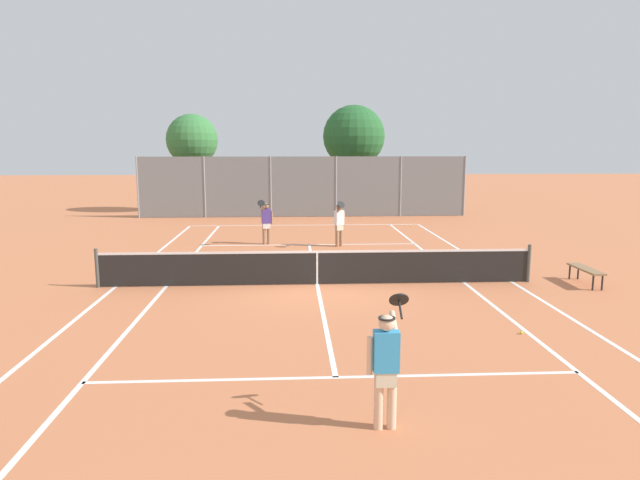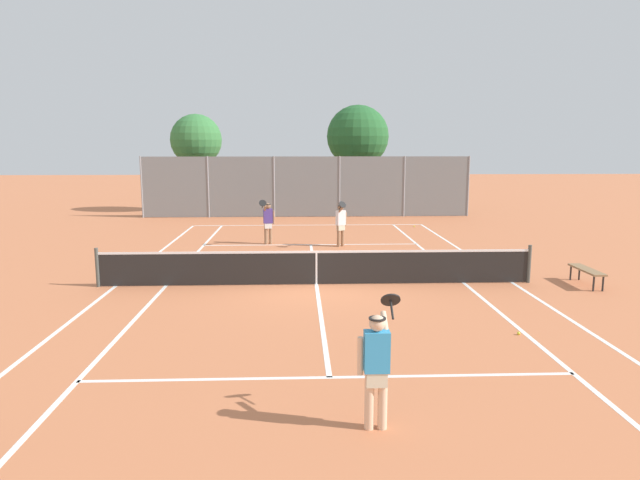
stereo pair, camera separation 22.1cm
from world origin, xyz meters
The scene contains 14 objects.
ground_plane centered at (0.00, 0.00, 0.00)m, with size 120.00×120.00×0.00m, color #C67047.
court_line_markings centered at (0.00, 0.00, 0.00)m, with size 11.10×23.90×0.01m.
tennis_net centered at (0.00, 0.00, 0.51)m, with size 12.00×0.10×1.07m.
player_near_side centered at (0.53, -8.13, 0.93)m, with size 0.66×0.74×1.77m.
player_far_left centered at (-1.65, 6.61, 0.93)m, with size 0.57×0.81×1.77m.
player_far_right centered at (1.13, 5.98, 0.93)m, with size 0.43×0.90×1.77m.
loose_tennis_ball_0 centered at (-2.65, 2.66, 0.03)m, with size 0.07×0.07×0.07m, color #D1DB33.
loose_tennis_ball_1 centered at (4.99, 11.05, 0.03)m, with size 0.07×0.07×0.07m, color #D1DB33.
loose_tennis_ball_2 centered at (4.97, 0.57, 0.03)m, with size 0.07×0.07×0.07m, color #D1DB33.
loose_tennis_ball_3 centered at (3.97, -4.40, 0.03)m, with size 0.07×0.07×0.07m, color #D1DB33.
courtside_bench centered at (7.40, -0.39, 0.41)m, with size 0.36×1.50×0.47m.
back_fence centered at (0.00, 15.12, 1.62)m, with size 17.53×0.08×3.24m.
tree_behind_left centered at (-6.30, 17.94, 3.98)m, with size 2.92×2.92×5.57m.
tree_behind_right centered at (3.04, 18.71, 4.21)m, with size 3.67×3.67×6.16m.
Camera 2 is at (-0.51, -15.33, 3.81)m, focal length 32.00 mm.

